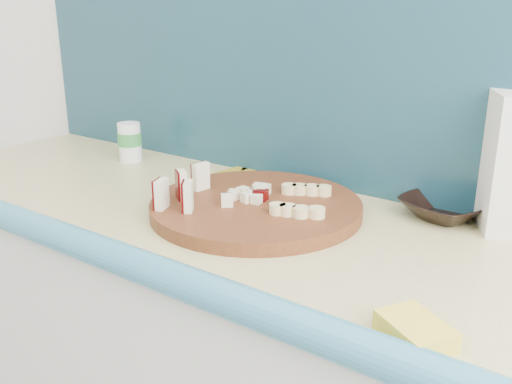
{
  "coord_description": "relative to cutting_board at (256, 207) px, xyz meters",
  "views": [
    {
      "loc": [
        0.66,
        0.6,
        1.35
      ],
      "look_at": [
        -0.02,
        1.53,
        0.96
      ],
      "focal_mm": 40.0,
      "sensor_mm": 36.0,
      "label": 1
    }
  ],
  "objects": [
    {
      "name": "backsplash",
      "position": [
        0.12,
        0.26,
        0.24
      ],
      "size": [
        2.2,
        0.02,
        0.5
      ],
      "primitive_type": "cube",
      "color": "teal",
      "rests_on": "kitchen_counter"
    },
    {
      "name": "cutting_board",
      "position": [
        0.0,
        0.0,
        0.0
      ],
      "size": [
        0.59,
        0.59,
        0.03
      ],
      "primitive_type": "cylinder",
      "rotation": [
        0.0,
        0.0,
        0.39
      ],
      "color": "#45210E",
      "rests_on": "kitchen_counter"
    },
    {
      "name": "apple_wedges",
      "position": [
        -0.12,
        -0.09,
        0.05
      ],
      "size": [
        0.1,
        0.18,
        0.06
      ],
      "color": "#F0E6C0",
      "rests_on": "cutting_board"
    },
    {
      "name": "apple_chunks",
      "position": [
        -0.03,
        -0.01,
        0.03
      ],
      "size": [
        0.08,
        0.07,
        0.02
      ],
      "color": "beige",
      "rests_on": "cutting_board"
    },
    {
      "name": "banana_slices",
      "position": [
        0.09,
        0.04,
        0.02
      ],
      "size": [
        0.16,
        0.19,
        0.02
      ],
      "color": "beige",
      "rests_on": "cutting_board"
    },
    {
      "name": "brown_bowl",
      "position": [
        0.34,
        0.21,
        0.01
      ],
      "size": [
        0.22,
        0.22,
        0.04
      ],
      "primitive_type": "imported",
      "rotation": [
        0.0,
        0.0,
        -0.31
      ],
      "color": "black",
      "rests_on": "kitchen_counter"
    },
    {
      "name": "canister",
      "position": [
        -0.54,
        0.13,
        0.04
      ],
      "size": [
        0.07,
        0.07,
        0.11
      ],
      "rotation": [
        0.0,
        0.0,
        0.14
      ],
      "color": "white",
      "rests_on": "kitchen_counter"
    },
    {
      "name": "sponge",
      "position": [
        0.46,
        -0.27,
        0.0
      ],
      "size": [
        0.12,
        0.11,
        0.03
      ],
      "primitive_type": "cube",
      "rotation": [
        0.0,
        0.0,
        -0.54
      ],
      "color": "yellow",
      "rests_on": "kitchen_counter"
    },
    {
      "name": "banana_peel",
      "position": [
        -0.18,
        0.17,
        -0.01
      ],
      "size": [
        0.24,
        0.2,
        0.01
      ],
      "rotation": [
        0.0,
        0.0,
        0.28
      ],
      "color": "gold",
      "rests_on": "kitchen_counter"
    }
  ]
}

